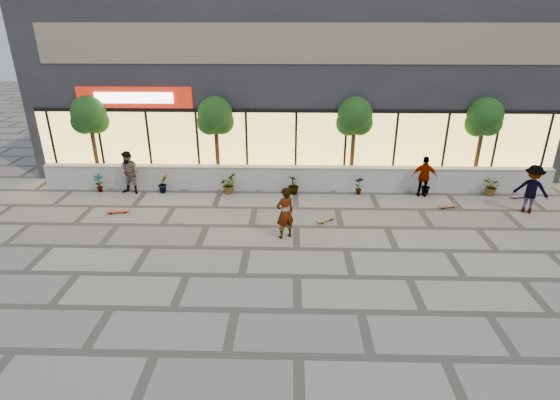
{
  "coord_description": "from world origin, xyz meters",
  "views": [
    {
      "loc": [
        -0.22,
        -10.93,
        7.1
      ],
      "look_at": [
        -0.57,
        2.67,
        1.3
      ],
      "focal_mm": 28.0,
      "sensor_mm": 36.0,
      "label": 1
    }
  ],
  "objects_px": {
    "skater_right_near": "(424,177)",
    "skateboard_center": "(326,220)",
    "skater_left": "(129,173)",
    "tree_midwest": "(215,118)",
    "skater_center": "(285,213)",
    "skater_right_far": "(531,189)",
    "skateboard_right_near": "(448,206)",
    "tree_east": "(484,119)",
    "tree_mideast": "(355,119)",
    "tree_west": "(89,117)",
    "skateboard_left": "(118,211)",
    "skateboard_right_far": "(520,196)"
  },
  "relations": [
    {
      "from": "tree_midwest",
      "to": "skateboard_right_far",
      "type": "bearing_deg",
      "value": -6.64
    },
    {
      "from": "skater_left",
      "to": "skateboard_right_near",
      "type": "xyz_separation_m",
      "value": [
        13.09,
        -1.2,
        -0.85
      ]
    },
    {
      "from": "tree_mideast",
      "to": "skater_left",
      "type": "bearing_deg",
      "value": -171.65
    },
    {
      "from": "tree_mideast",
      "to": "tree_east",
      "type": "height_order",
      "value": "same"
    },
    {
      "from": "tree_midwest",
      "to": "skateboard_right_far",
      "type": "relative_size",
      "value": 4.83
    },
    {
      "from": "tree_west",
      "to": "skater_right_near",
      "type": "height_order",
      "value": "tree_west"
    },
    {
      "from": "skater_center",
      "to": "skater_right_far",
      "type": "distance_m",
      "value": 9.68
    },
    {
      "from": "tree_west",
      "to": "skateboard_right_near",
      "type": "bearing_deg",
      "value": -9.82
    },
    {
      "from": "skateboard_center",
      "to": "skateboard_left",
      "type": "relative_size",
      "value": 0.83
    },
    {
      "from": "skateboard_center",
      "to": "skateboard_right_near",
      "type": "distance_m",
      "value": 5.13
    },
    {
      "from": "skater_right_near",
      "to": "skateboard_center",
      "type": "bearing_deg",
      "value": 42.84
    },
    {
      "from": "tree_west",
      "to": "tree_mideast",
      "type": "height_order",
      "value": "same"
    },
    {
      "from": "tree_east",
      "to": "skateboard_right_far",
      "type": "xyz_separation_m",
      "value": [
        1.39,
        -1.5,
        -2.91
      ]
    },
    {
      "from": "tree_east",
      "to": "tree_west",
      "type": "bearing_deg",
      "value": 180.0
    },
    {
      "from": "skater_left",
      "to": "skater_right_far",
      "type": "xyz_separation_m",
      "value": [
        16.03,
        -1.5,
        0.02
      ]
    },
    {
      "from": "skater_left",
      "to": "skater_right_near",
      "type": "relative_size",
      "value": 1.06
    },
    {
      "from": "skater_right_near",
      "to": "skateboard_left",
      "type": "xyz_separation_m",
      "value": [
        -12.25,
        -2.03,
        -0.79
      ]
    },
    {
      "from": "tree_west",
      "to": "skater_right_far",
      "type": "bearing_deg",
      "value": -9.15
    },
    {
      "from": "skater_center",
      "to": "tree_west",
      "type": "bearing_deg",
      "value": -60.79
    },
    {
      "from": "tree_west",
      "to": "skater_right_far",
      "type": "distance_m",
      "value": 18.34
    },
    {
      "from": "tree_midwest",
      "to": "skater_right_far",
      "type": "height_order",
      "value": "tree_midwest"
    },
    {
      "from": "tree_east",
      "to": "skater_center",
      "type": "bearing_deg",
      "value": -148.01
    },
    {
      "from": "skater_center",
      "to": "skater_right_far",
      "type": "xyz_separation_m",
      "value": [
        9.39,
        2.35,
        0.04
      ]
    },
    {
      "from": "tree_midwest",
      "to": "tree_mideast",
      "type": "height_order",
      "value": "same"
    },
    {
      "from": "skater_left",
      "to": "skater_right_near",
      "type": "distance_m",
      "value": 12.39
    },
    {
      "from": "tree_midwest",
      "to": "skater_left",
      "type": "height_order",
      "value": "tree_midwest"
    },
    {
      "from": "skater_left",
      "to": "tree_midwest",
      "type": "bearing_deg",
      "value": 33.76
    },
    {
      "from": "skater_center",
      "to": "skater_right_far",
      "type": "height_order",
      "value": "skater_right_far"
    },
    {
      "from": "skater_center",
      "to": "skater_left",
      "type": "bearing_deg",
      "value": -59.5
    },
    {
      "from": "tree_midwest",
      "to": "skater_right_far",
      "type": "bearing_deg",
      "value": -13.07
    },
    {
      "from": "tree_mideast",
      "to": "skater_center",
      "type": "distance_m",
      "value": 6.34
    },
    {
      "from": "skater_right_far",
      "to": "skater_left",
      "type": "bearing_deg",
      "value": 21.9
    },
    {
      "from": "tree_west",
      "to": "skateboard_center",
      "type": "height_order",
      "value": "tree_west"
    },
    {
      "from": "skateboard_center",
      "to": "skater_left",
      "type": "bearing_deg",
      "value": 122.66
    },
    {
      "from": "skater_center",
      "to": "skateboard_left",
      "type": "height_order",
      "value": "skater_center"
    },
    {
      "from": "tree_midwest",
      "to": "tree_mideast",
      "type": "distance_m",
      "value": 6.0
    },
    {
      "from": "skater_center",
      "to": "tree_midwest",
      "type": "bearing_deg",
      "value": -88.82
    },
    {
      "from": "tree_midwest",
      "to": "skateboard_left",
      "type": "xyz_separation_m",
      "value": [
        -3.4,
        -3.43,
        -2.9
      ]
    },
    {
      "from": "skater_right_near",
      "to": "skater_right_far",
      "type": "xyz_separation_m",
      "value": [
        3.64,
        -1.5,
        0.08
      ]
    },
    {
      "from": "tree_midwest",
      "to": "tree_east",
      "type": "bearing_deg",
      "value": 0.0
    },
    {
      "from": "tree_west",
      "to": "skater_center",
      "type": "bearing_deg",
      "value": -31.37
    },
    {
      "from": "skateboard_right_far",
      "to": "tree_mideast",
      "type": "bearing_deg",
      "value": 154.41
    },
    {
      "from": "tree_midwest",
      "to": "skateboard_center",
      "type": "distance_m",
      "value": 6.74
    },
    {
      "from": "tree_mideast",
      "to": "skateboard_left",
      "type": "distance_m",
      "value": 10.42
    },
    {
      "from": "tree_mideast",
      "to": "skateboard_right_near",
      "type": "relative_size",
      "value": 4.91
    },
    {
      "from": "skater_center",
      "to": "skateboard_right_near",
      "type": "bearing_deg",
      "value": 172.86
    },
    {
      "from": "tree_west",
      "to": "skateboard_center",
      "type": "bearing_deg",
      "value": -21.48
    },
    {
      "from": "skater_right_far",
      "to": "skateboard_left",
      "type": "xyz_separation_m",
      "value": [
        -15.89,
        -0.53,
        -0.87
      ]
    },
    {
      "from": "skateboard_right_near",
      "to": "tree_east",
      "type": "bearing_deg",
      "value": 39.33
    },
    {
      "from": "skater_right_near",
      "to": "tree_west",
      "type": "bearing_deg",
      "value": 6.05
    }
  ]
}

